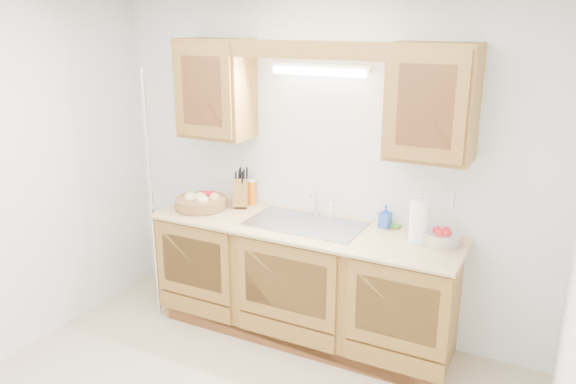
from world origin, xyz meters
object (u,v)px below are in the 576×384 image
Objects in this scene: fruit_basket at (201,201)px; apple_bowl at (441,237)px; paper_towel at (419,222)px; knife_block at (241,192)px.

fruit_basket is 1.92× the size of apple_bowl.
knife_block is at bearing 176.32° from paper_towel.
paper_towel is (1.46, -0.09, 0.02)m from knife_block.
apple_bowl is at bearing -27.49° from knife_block.
apple_bowl is (1.87, 0.10, -0.00)m from fruit_basket.
fruit_basket is 1.43× the size of knife_block.
fruit_basket is 1.87m from apple_bowl.
knife_block is 1.34× the size of apple_bowl.
knife_block is at bearing 35.41° from fruit_basket.
apple_bowl is at bearing 3.63° from paper_towel.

